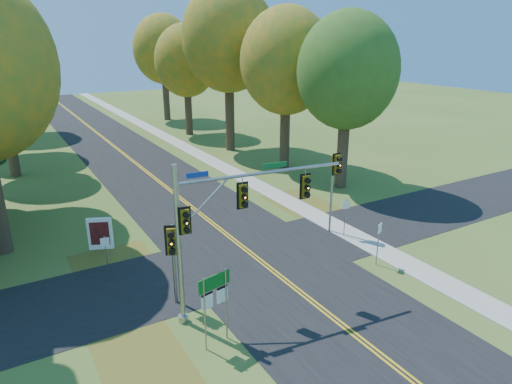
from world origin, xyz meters
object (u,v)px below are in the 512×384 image
traffic_mast (223,218)px  east_signal_pole (335,173)px  route_sign_cluster (215,295)px  info_kiosk (100,234)px

traffic_mast → east_signal_pole: size_ratio=1.50×
traffic_mast → route_sign_cluster: 3.00m
east_signal_pole → route_sign_cluster: 11.84m
east_signal_pole → route_sign_cluster: bearing=-154.2°
traffic_mast → info_kiosk: bearing=115.6°
traffic_mast → info_kiosk: (-3.08, 8.68, -3.33)m
east_signal_pole → route_sign_cluster: east_signal_pole is taller
route_sign_cluster → east_signal_pole: bearing=16.9°
east_signal_pole → route_sign_cluster: size_ratio=1.62×
east_signal_pole → traffic_mast: bearing=-159.3°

